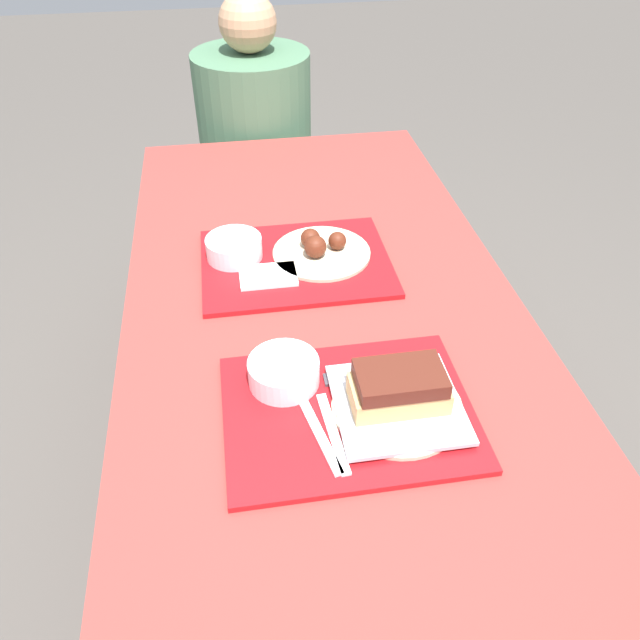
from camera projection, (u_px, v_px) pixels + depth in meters
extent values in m
plane|color=#4C4742|center=(329.00, 546.00, 1.68)|extent=(12.00, 12.00, 0.00)
cube|color=maroon|center=(332.00, 343.00, 1.22)|extent=(0.81, 1.88, 0.04)
cylinder|color=maroon|center=(184.00, 269.00, 2.07)|extent=(0.07, 0.07, 0.71)
cylinder|color=maroon|center=(386.00, 251.00, 2.16)|extent=(0.07, 0.07, 0.71)
cube|color=maroon|center=(276.00, 197.00, 2.29)|extent=(0.77, 0.28, 0.04)
cylinder|color=maroon|center=(195.00, 257.00, 2.40)|extent=(0.06, 0.06, 0.42)
cylinder|color=maroon|center=(360.00, 242.00, 2.48)|extent=(0.06, 0.06, 0.42)
cube|color=#B21419|center=(348.00, 412.00, 1.04)|extent=(0.41, 0.32, 0.01)
cube|color=#B21419|center=(296.00, 263.00, 1.38)|extent=(0.41, 0.32, 0.01)
cylinder|color=silver|center=(284.00, 372.00, 1.08)|extent=(0.12, 0.12, 0.05)
cylinder|color=beige|center=(283.00, 364.00, 1.06)|extent=(0.11, 0.11, 0.01)
cylinder|color=beige|center=(397.00, 407.00, 1.04)|extent=(0.22, 0.22, 0.01)
cube|color=silver|center=(397.00, 404.00, 1.03)|extent=(0.21, 0.21, 0.01)
cube|color=tan|center=(398.00, 393.00, 1.02)|extent=(0.16, 0.08, 0.04)
cube|color=#4C1E14|center=(400.00, 378.00, 1.00)|extent=(0.14, 0.09, 0.03)
cube|color=white|center=(319.00, 434.00, 0.99)|extent=(0.05, 0.17, 0.00)
cube|color=white|center=(333.00, 433.00, 1.00)|extent=(0.03, 0.17, 0.00)
cube|color=#3F3F47|center=(334.00, 379.00, 1.09)|extent=(0.04, 0.03, 0.01)
cylinder|color=silver|center=(234.00, 248.00, 1.38)|extent=(0.12, 0.12, 0.05)
cylinder|color=beige|center=(233.00, 241.00, 1.37)|extent=(0.11, 0.11, 0.01)
cylinder|color=beige|center=(322.00, 253.00, 1.40)|extent=(0.22, 0.22, 0.01)
sphere|color=#562314|center=(337.00, 241.00, 1.39)|extent=(0.04, 0.04, 0.04)
sphere|color=#562314|center=(312.00, 238.00, 1.40)|extent=(0.04, 0.04, 0.04)
sphere|color=#562314|center=(315.00, 247.00, 1.36)|extent=(0.05, 0.05, 0.05)
cube|color=white|center=(268.00, 276.00, 1.33)|extent=(0.12, 0.09, 0.01)
cylinder|color=#477051|center=(255.00, 129.00, 2.12)|extent=(0.38, 0.38, 0.49)
sphere|color=tan|center=(248.00, 22.00, 1.90)|extent=(0.18, 0.18, 0.18)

